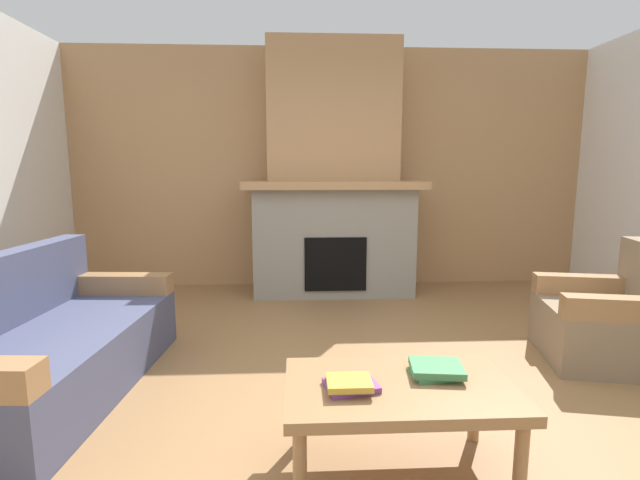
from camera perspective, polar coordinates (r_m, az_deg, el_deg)
The scene contains 8 objects.
ground at distance 2.81m, azimuth 5.93°, elevation -20.20°, with size 9.00×9.00×0.00m, color olive.
wall_back_wood_panel at distance 5.44m, azimuth 1.30°, elevation 8.72°, with size 6.00×0.12×2.70m, color tan.
fireplace at distance 5.07m, azimuth 1.61°, elevation 6.60°, with size 1.90×0.82×2.70m.
couch at distance 3.32m, azimuth -30.56°, elevation -11.35°, with size 0.96×1.85×0.85m.
armchair at distance 3.89m, azimuth 32.14°, elevation -8.47°, with size 0.90×0.90×0.85m.
coffee_table at distance 2.17m, azimuth 9.78°, elevation -18.36°, with size 1.00×0.60×0.43m.
book_stack_near_edge at distance 2.05m, azimuth 3.75°, elevation -17.34°, with size 0.25×0.21×0.05m.
book_stack_center at distance 2.23m, azimuth 14.10°, elevation -15.29°, with size 0.25×0.22×0.05m.
Camera 1 is at (-0.39, -2.42, 1.36)m, focal length 25.91 mm.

